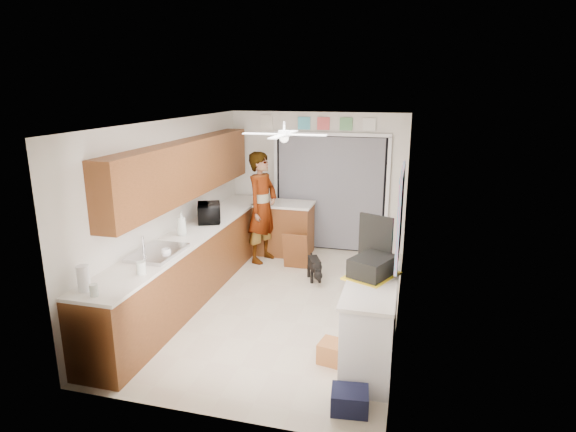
# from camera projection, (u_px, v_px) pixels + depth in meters

# --- Properties ---
(floor) EXTENTS (5.00, 5.00, 0.00)m
(floor) POSITION_uv_depth(u_px,v_px,m) (281.00, 302.00, 6.77)
(floor) COLOR beige
(floor) RESTS_ON ground
(ceiling) EXTENTS (5.00, 5.00, 0.00)m
(ceiling) POSITION_uv_depth(u_px,v_px,m) (280.00, 122.00, 6.11)
(ceiling) COLOR white
(ceiling) RESTS_ON ground
(wall_back) EXTENTS (3.20, 0.00, 3.20)m
(wall_back) POSITION_uv_depth(u_px,v_px,m) (317.00, 182.00, 8.77)
(wall_back) COLOR silver
(wall_back) RESTS_ON ground
(wall_front) EXTENTS (3.20, 0.00, 3.20)m
(wall_front) POSITION_uv_depth(u_px,v_px,m) (202.00, 290.00, 4.11)
(wall_front) COLOR silver
(wall_front) RESTS_ON ground
(wall_left) EXTENTS (0.00, 5.00, 5.00)m
(wall_left) POSITION_uv_depth(u_px,v_px,m) (172.00, 209.00, 6.83)
(wall_left) COLOR silver
(wall_left) RESTS_ON ground
(wall_right) EXTENTS (0.00, 5.00, 5.00)m
(wall_right) POSITION_uv_depth(u_px,v_px,m) (403.00, 225.00, 6.05)
(wall_right) COLOR silver
(wall_right) RESTS_ON ground
(left_base_cabinets) EXTENTS (0.60, 4.80, 0.90)m
(left_base_cabinets) POSITION_uv_depth(u_px,v_px,m) (194.00, 264.00, 6.97)
(left_base_cabinets) COLOR brown
(left_base_cabinets) RESTS_ON floor
(left_countertop) EXTENTS (0.62, 4.80, 0.04)m
(left_countertop) POSITION_uv_depth(u_px,v_px,m) (193.00, 233.00, 6.84)
(left_countertop) COLOR white
(left_countertop) RESTS_ON left_base_cabinets
(upper_cabinets) EXTENTS (0.32, 4.00, 0.80)m
(upper_cabinets) POSITION_uv_depth(u_px,v_px,m) (187.00, 169.00, 6.84)
(upper_cabinets) COLOR brown
(upper_cabinets) RESTS_ON wall_left
(sink_basin) EXTENTS (0.50, 0.76, 0.06)m
(sink_basin) POSITION_uv_depth(u_px,v_px,m) (158.00, 253.00, 5.90)
(sink_basin) COLOR silver
(sink_basin) RESTS_ON left_countertop
(faucet) EXTENTS (0.03, 0.03, 0.22)m
(faucet) POSITION_uv_depth(u_px,v_px,m) (143.00, 245.00, 5.92)
(faucet) COLOR silver
(faucet) RESTS_ON left_countertop
(peninsula_base) EXTENTS (1.00, 0.60, 0.90)m
(peninsula_base) POSITION_uv_depth(u_px,v_px,m) (284.00, 229.00, 8.64)
(peninsula_base) COLOR brown
(peninsula_base) RESTS_ON floor
(peninsula_top) EXTENTS (1.04, 0.64, 0.04)m
(peninsula_top) POSITION_uv_depth(u_px,v_px,m) (284.00, 204.00, 8.52)
(peninsula_top) COLOR white
(peninsula_top) RESTS_ON peninsula_base
(back_opening_recess) EXTENTS (2.00, 0.06, 2.10)m
(back_opening_recess) POSITION_uv_depth(u_px,v_px,m) (330.00, 193.00, 8.74)
(back_opening_recess) COLOR black
(back_opening_recess) RESTS_ON wall_back
(curtain_panel) EXTENTS (1.90, 0.03, 2.05)m
(curtain_panel) POSITION_uv_depth(u_px,v_px,m) (330.00, 194.00, 8.70)
(curtain_panel) COLOR slate
(curtain_panel) RESTS_ON wall_back
(door_trim_left) EXTENTS (0.06, 0.04, 2.10)m
(door_trim_left) POSITION_uv_depth(u_px,v_px,m) (276.00, 191.00, 8.96)
(door_trim_left) COLOR white
(door_trim_left) RESTS_ON wall_back
(door_trim_right) EXTENTS (0.06, 0.04, 2.10)m
(door_trim_right) POSITION_uv_depth(u_px,v_px,m) (387.00, 197.00, 8.46)
(door_trim_right) COLOR white
(door_trim_right) RESTS_ON wall_back
(door_trim_head) EXTENTS (2.10, 0.04, 0.06)m
(door_trim_head) POSITION_uv_depth(u_px,v_px,m) (331.00, 134.00, 8.43)
(door_trim_head) COLOR white
(door_trim_head) RESTS_ON wall_back
(header_frame_1) EXTENTS (0.22, 0.02, 0.22)m
(header_frame_1) POSITION_uv_depth(u_px,v_px,m) (304.00, 123.00, 8.53)
(header_frame_1) COLOR #4FBDD4
(header_frame_1) RESTS_ON wall_back
(header_frame_2) EXTENTS (0.22, 0.02, 0.22)m
(header_frame_2) POSITION_uv_depth(u_px,v_px,m) (323.00, 124.00, 8.45)
(header_frame_2) COLOR #E05454
(header_frame_2) RESTS_ON wall_back
(header_frame_3) EXTENTS (0.22, 0.02, 0.22)m
(header_frame_3) POSITION_uv_depth(u_px,v_px,m) (346.00, 124.00, 8.35)
(header_frame_3) COLOR #5CA264
(header_frame_3) RESTS_ON wall_back
(header_frame_4) EXTENTS (0.22, 0.02, 0.22)m
(header_frame_4) POSITION_uv_depth(u_px,v_px,m) (369.00, 124.00, 8.25)
(header_frame_4) COLOR white
(header_frame_4) RESTS_ON wall_back
(route66_sign) EXTENTS (0.22, 0.02, 0.26)m
(route66_sign) POSITION_uv_depth(u_px,v_px,m) (266.00, 122.00, 8.70)
(route66_sign) COLOR silver
(route66_sign) RESTS_ON wall_back
(right_counter_base) EXTENTS (0.50, 1.40, 0.90)m
(right_counter_base) POSITION_uv_depth(u_px,v_px,m) (371.00, 324.00, 5.20)
(right_counter_base) COLOR white
(right_counter_base) RESTS_ON floor
(right_counter_top) EXTENTS (0.54, 1.44, 0.04)m
(right_counter_top) POSITION_uv_depth(u_px,v_px,m) (372.00, 284.00, 5.08)
(right_counter_top) COLOR white
(right_counter_top) RESTS_ON right_counter_base
(abstract_painting) EXTENTS (0.03, 1.15, 0.95)m
(abstract_painting) POSITION_uv_depth(u_px,v_px,m) (400.00, 214.00, 5.01)
(abstract_painting) COLOR #F1599D
(abstract_painting) RESTS_ON wall_right
(ceiling_fan) EXTENTS (1.14, 1.14, 0.24)m
(ceiling_fan) POSITION_uv_depth(u_px,v_px,m) (284.00, 134.00, 6.35)
(ceiling_fan) COLOR white
(ceiling_fan) RESTS_ON ceiling
(microwave) EXTENTS (0.51, 0.59, 0.27)m
(microwave) POSITION_uv_depth(u_px,v_px,m) (209.00, 213.00, 7.30)
(microwave) COLOR black
(microwave) RESTS_ON left_countertop
(soap_bottle) EXTENTS (0.18, 0.18, 0.34)m
(soap_bottle) POSITION_uv_depth(u_px,v_px,m) (181.00, 223.00, 6.62)
(soap_bottle) COLOR silver
(soap_bottle) RESTS_ON left_countertop
(cup) EXTENTS (0.11, 0.11, 0.09)m
(cup) POSITION_uv_depth(u_px,v_px,m) (166.00, 252.00, 5.84)
(cup) COLOR white
(cup) RESTS_ON left_countertop
(jar_a) EXTENTS (0.11, 0.11, 0.14)m
(jar_a) POSITION_uv_depth(u_px,v_px,m) (141.00, 268.00, 5.27)
(jar_a) COLOR silver
(jar_a) RESTS_ON left_countertop
(jar_b) EXTENTS (0.11, 0.11, 0.12)m
(jar_b) POSITION_uv_depth(u_px,v_px,m) (94.00, 290.00, 4.72)
(jar_b) COLOR silver
(jar_b) RESTS_ON left_countertop
(paper_towel_roll) EXTENTS (0.13, 0.13, 0.27)m
(paper_towel_roll) POSITION_uv_depth(u_px,v_px,m) (83.00, 278.00, 4.81)
(paper_towel_roll) COLOR white
(paper_towel_roll) RESTS_ON left_countertop
(suitcase) EXTENTS (0.54, 0.59, 0.21)m
(suitcase) POSITION_uv_depth(u_px,v_px,m) (372.00, 266.00, 5.22)
(suitcase) COLOR black
(suitcase) RESTS_ON right_counter_top
(suitcase_rim) EXTENTS (0.64, 0.71, 0.02)m
(suitcase_rim) POSITION_uv_depth(u_px,v_px,m) (372.00, 276.00, 5.25)
(suitcase_rim) COLOR yellow
(suitcase_rim) RESTS_ON suitcase
(suitcase_lid) EXTENTS (0.39, 0.20, 0.50)m
(suitcase_lid) POSITION_uv_depth(u_px,v_px,m) (376.00, 237.00, 5.43)
(suitcase_lid) COLOR black
(suitcase_lid) RESTS_ON suitcase
(cardboard_box) EXTENTS (0.42, 0.35, 0.23)m
(cardboard_box) POSITION_uv_depth(u_px,v_px,m) (336.00, 353.00, 5.26)
(cardboard_box) COLOR #AA6335
(cardboard_box) RESTS_ON floor
(navy_crate) EXTENTS (0.37, 0.32, 0.21)m
(navy_crate) POSITION_uv_depth(u_px,v_px,m) (350.00, 400.00, 4.48)
(navy_crate) COLOR #141732
(navy_crate) RESTS_ON floor
(cabinet_door_panel) EXTENTS (0.41, 0.16, 0.61)m
(cabinet_door_panel) POSITION_uv_depth(u_px,v_px,m) (295.00, 252.00, 7.89)
(cabinet_door_panel) COLOR brown
(cabinet_door_panel) RESTS_ON floor
(man) EXTENTS (0.62, 0.78, 1.89)m
(man) POSITION_uv_depth(u_px,v_px,m) (262.00, 207.00, 8.15)
(man) COLOR white
(man) RESTS_ON floor
(dog) EXTENTS (0.40, 0.55, 0.40)m
(dog) POSITION_uv_depth(u_px,v_px,m) (314.00, 268.00, 7.49)
(dog) COLOR black
(dog) RESTS_ON floor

